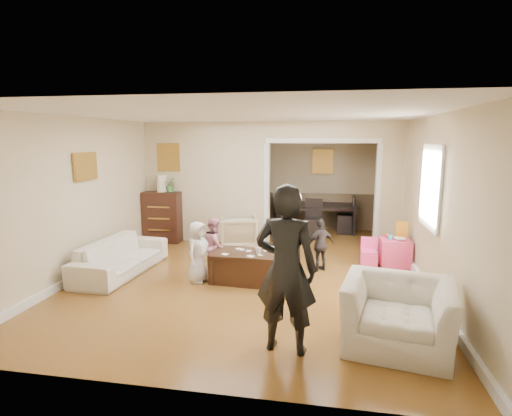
% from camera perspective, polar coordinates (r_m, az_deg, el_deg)
% --- Properties ---
extents(floor, '(7.00, 7.00, 0.00)m').
position_cam_1_polar(floor, '(7.11, -0.28, -8.64)').
color(floor, '#996527').
rests_on(floor, ground).
extents(partition_left, '(2.75, 0.18, 2.60)m').
position_cam_1_polar(partition_left, '(8.88, -6.98, 3.58)').
color(partition_left, beige).
rests_on(partition_left, ground).
extents(partition_right, '(0.55, 0.18, 2.60)m').
position_cam_1_polar(partition_right, '(8.59, 18.45, 2.94)').
color(partition_right, beige).
rests_on(partition_right, ground).
extents(partition_header, '(2.22, 0.18, 0.35)m').
position_cam_1_polar(partition_header, '(8.44, 9.44, 10.86)').
color(partition_header, beige).
rests_on(partition_header, partition_right).
extents(window_pane, '(0.03, 0.95, 1.10)m').
position_cam_1_polar(window_pane, '(6.46, 23.61, 2.77)').
color(window_pane, white).
rests_on(window_pane, ground).
extents(framed_art_partition, '(0.45, 0.03, 0.55)m').
position_cam_1_polar(framed_art_partition, '(9.02, -12.30, 7.03)').
color(framed_art_partition, brown).
rests_on(framed_art_partition, partition_left).
extents(framed_art_sofa_wall, '(0.03, 0.55, 0.40)m').
position_cam_1_polar(framed_art_sofa_wall, '(7.21, -23.02, 5.45)').
color(framed_art_sofa_wall, brown).
extents(framed_art_alcove, '(0.45, 0.03, 0.55)m').
position_cam_1_polar(framed_art_alcove, '(10.10, 9.44, 6.54)').
color(framed_art_alcove, brown).
extents(sofa, '(0.88, 2.00, 0.57)m').
position_cam_1_polar(sofa, '(7.22, -18.57, -6.52)').
color(sofa, white).
rests_on(sofa, ground).
extents(armchair_back, '(0.89, 0.91, 0.68)m').
position_cam_1_polar(armchair_back, '(8.35, -2.48, -3.43)').
color(armchair_back, tan).
rests_on(armchair_back, ground).
extents(armchair_front, '(1.30, 1.18, 0.74)m').
position_cam_1_polar(armchair_front, '(4.76, 19.40, -14.06)').
color(armchair_front, white).
rests_on(armchair_front, ground).
extents(dresser, '(0.80, 0.45, 1.11)m').
position_cam_1_polar(dresser, '(9.11, -13.02, -1.19)').
color(dresser, black).
rests_on(dresser, ground).
extents(table_lamp, '(0.22, 0.22, 0.36)m').
position_cam_1_polar(table_lamp, '(9.00, -13.20, 3.40)').
color(table_lamp, '#FFF0CF').
rests_on(table_lamp, dresser).
extents(potted_plant, '(0.28, 0.24, 0.31)m').
position_cam_1_polar(potted_plant, '(8.93, -12.01, 3.23)').
color(potted_plant, '#447D37').
rests_on(potted_plant, dresser).
extents(coffee_table, '(1.32, 0.73, 0.48)m').
position_cam_1_polar(coffee_table, '(6.44, -0.48, -8.37)').
color(coffee_table, '#341E10').
rests_on(coffee_table, ground).
extents(coffee_cup, '(0.11, 0.11, 0.10)m').
position_cam_1_polar(coffee_cup, '(6.30, 0.33, -6.08)').
color(coffee_cup, beige).
rests_on(coffee_cup, coffee_table).
extents(play_table, '(0.53, 0.53, 0.49)m').
position_cam_1_polar(play_table, '(7.65, 19.04, -5.94)').
color(play_table, '#E33B72').
rests_on(play_table, ground).
extents(cereal_box, '(0.20, 0.08, 0.30)m').
position_cam_1_polar(cereal_box, '(7.67, 19.97, -2.90)').
color(cereal_box, yellow).
rests_on(cereal_box, play_table).
extents(cyan_cup, '(0.08, 0.08, 0.08)m').
position_cam_1_polar(cyan_cup, '(7.52, 18.46, -3.93)').
color(cyan_cup, '#2ABDD5').
rests_on(cyan_cup, play_table).
extents(toy_block, '(0.10, 0.09, 0.05)m').
position_cam_1_polar(toy_block, '(7.68, 18.12, -3.74)').
color(toy_block, red).
rests_on(toy_block, play_table).
extents(play_bowl, '(0.21, 0.21, 0.05)m').
position_cam_1_polar(play_bowl, '(7.48, 19.67, -4.19)').
color(play_bowl, white).
rests_on(play_bowl, play_table).
extents(dining_table, '(2.09, 1.36, 0.69)m').
position_cam_1_polar(dining_table, '(9.89, 8.25, -1.42)').
color(dining_table, black).
rests_on(dining_table, ground).
extents(adult_person, '(0.71, 0.52, 1.81)m').
position_cam_1_polar(adult_person, '(4.25, 4.26, -8.67)').
color(adult_person, black).
rests_on(adult_person, ground).
extents(child_kneel_a, '(0.42, 0.54, 0.98)m').
position_cam_1_polar(child_kneel_a, '(6.44, -8.24, -6.18)').
color(child_kneel_a, silver).
rests_on(child_kneel_a, ground).
extents(child_kneel_b, '(0.47, 0.54, 0.95)m').
position_cam_1_polar(child_kneel_b, '(6.81, -5.85, -5.34)').
color(child_kneel_b, '#C87D8C').
rests_on(child_kneel_b, ground).
extents(child_toddler, '(0.56, 0.49, 0.90)m').
position_cam_1_polar(child_toddler, '(7.01, 9.15, -5.21)').
color(child_toddler, black).
rests_on(child_toddler, ground).
extents(craft_papers, '(0.89, 0.51, 0.00)m').
position_cam_1_polar(craft_papers, '(6.39, -0.42, -6.28)').
color(craft_papers, white).
rests_on(craft_papers, coffee_table).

